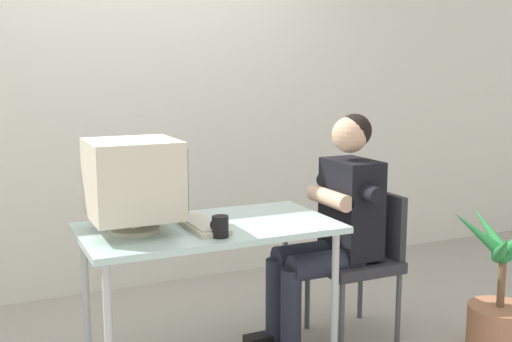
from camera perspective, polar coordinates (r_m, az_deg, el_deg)
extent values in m
cube|color=silver|center=(4.40, -7.22, 9.25)|extent=(8.00, 0.10, 3.00)
cylinder|color=#B7B7BC|center=(3.20, 7.18, -11.70)|extent=(0.04, 0.04, 0.72)
cylinder|color=#B7B7BC|center=(3.31, -15.21, -11.27)|extent=(0.04, 0.04, 0.72)
cylinder|color=#B7B7BC|center=(3.64, 2.62, -8.98)|extent=(0.04, 0.04, 0.72)
cube|color=silver|center=(3.08, -4.29, -5.20)|extent=(1.24, 0.66, 0.03)
cylinder|color=beige|center=(3.00, -11.00, -5.28)|extent=(0.24, 0.24, 0.02)
cylinder|color=beige|center=(2.99, -11.02, -4.59)|extent=(0.06, 0.06, 0.05)
cube|color=beige|center=(2.94, -11.15, -0.68)|extent=(0.40, 0.39, 0.36)
cube|color=black|center=(3.00, -7.31, -0.40)|extent=(0.01, 0.34, 0.29)
cube|color=beige|center=(3.04, -5.05, -4.89)|extent=(0.16, 0.43, 0.02)
cube|color=beige|center=(3.03, -5.05, -4.60)|extent=(0.14, 0.39, 0.01)
cylinder|color=#4C4C51|center=(3.42, 7.81, -13.16)|extent=(0.03, 0.03, 0.40)
cylinder|color=#4C4C51|center=(3.62, 12.83, -12.01)|extent=(0.03, 0.03, 0.40)
cylinder|color=#4C4C51|center=(3.71, 4.70, -11.25)|extent=(0.03, 0.03, 0.40)
cylinder|color=#4C4C51|center=(3.90, 9.49, -10.33)|extent=(0.03, 0.03, 0.40)
cube|color=#2D2D33|center=(3.58, 8.80, -8.24)|extent=(0.43, 0.43, 0.06)
cube|color=#2D2D33|center=(3.64, 11.44, -4.64)|extent=(0.04, 0.39, 0.36)
cube|color=black|center=(3.49, 8.66, -3.32)|extent=(0.22, 0.34, 0.53)
sphere|color=tan|center=(3.41, 8.55, 3.29)|extent=(0.20, 0.20, 0.20)
sphere|color=black|center=(3.43, 8.97, 3.64)|extent=(0.19, 0.19, 0.19)
cylinder|color=#262838|center=(3.38, 6.40, -8.40)|extent=(0.42, 0.14, 0.14)
cylinder|color=#262838|center=(3.53, 4.88, -7.60)|extent=(0.42, 0.14, 0.14)
cylinder|color=#262838|center=(3.36, 3.20, -12.77)|extent=(0.11, 0.11, 0.48)
cylinder|color=#262838|center=(3.51, 1.79, -11.78)|extent=(0.11, 0.11, 0.48)
cube|color=black|center=(3.57, 0.88, -15.06)|extent=(0.24, 0.09, 0.06)
cylinder|color=black|center=(3.29, 10.34, -2.06)|extent=(0.09, 0.14, 0.09)
cylinder|color=black|center=(3.62, 6.69, -0.93)|extent=(0.09, 0.14, 0.09)
cylinder|color=tan|center=(3.40, 6.72, -2.46)|extent=(0.09, 0.34, 0.09)
cylinder|color=#9E6647|center=(3.70, 21.22, -13.21)|extent=(0.33, 0.33, 0.25)
cylinder|color=brown|center=(3.61, 21.48, -9.20)|extent=(0.04, 0.04, 0.30)
cone|color=#287C3B|center=(3.64, 20.59, -5.24)|extent=(0.13, 0.35, 0.28)
cone|color=#287C3B|center=(3.52, 19.82, -5.55)|extent=(0.30, 0.26, 0.31)
cone|color=#287C3B|center=(3.42, 21.56, -6.56)|extent=(0.30, 0.31, 0.27)
cylinder|color=black|center=(2.85, -3.27, -5.08)|extent=(0.08, 0.08, 0.10)
torus|color=black|center=(2.88, -3.59, -4.88)|extent=(0.07, 0.01, 0.07)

